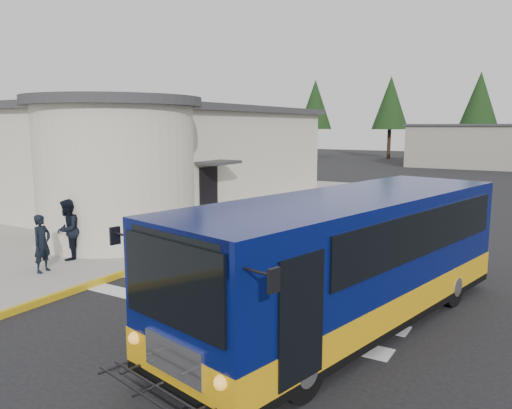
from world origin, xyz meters
The scene contains 8 objects.
ground centered at (0.00, 0.00, 0.00)m, with size 140.00×140.00×0.00m, color black.
sidewalk centered at (-9.00, 4.00, 0.07)m, with size 10.00×34.00×0.15m, color gray.
curb_strip centered at (-4.05, 4.00, 0.08)m, with size 0.12×34.00×0.16m, color gold.
station_building centered at (-10.84, 6.91, 2.57)m, with size 12.70×18.70×4.80m.
crosswalk centered at (-0.50, -0.80, 0.01)m, with size 8.00×5.35×0.01m.
transit_bus centered at (2.32, -2.27, 1.27)m, with size 4.77×9.73×2.67m.
pedestrian_a centered at (-5.82, -3.36, 0.93)m, with size 0.57×0.37×1.55m, color black.
pedestrian_b centered at (-6.30, -2.15, 1.03)m, with size 0.86×0.67×1.77m, color black.
Camera 1 is at (5.69, -11.52, 4.02)m, focal length 35.00 mm.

